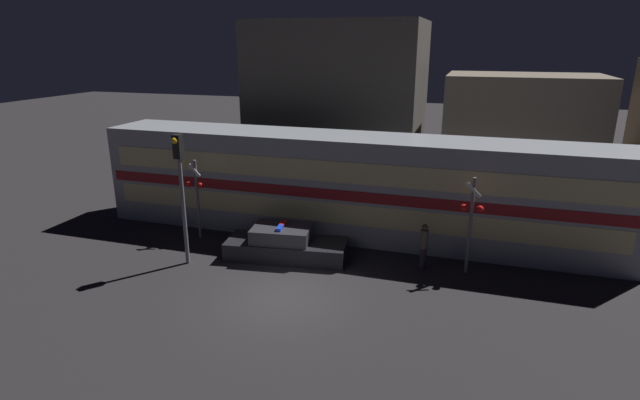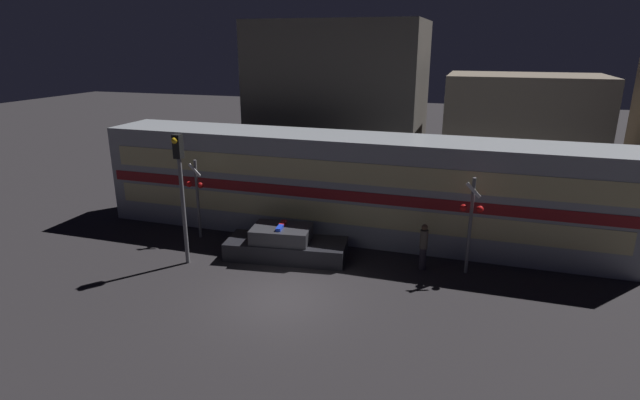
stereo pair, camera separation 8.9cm
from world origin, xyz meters
The scene contains 9 objects.
ground_plane centered at (0.00, 0.00, 0.00)m, with size 120.00×120.00×0.00m, color #262326.
train centered at (0.72, 6.60, 2.26)m, with size 23.05×3.02×4.51m.
police_car centered at (-1.10, 3.21, 0.53)m, with size 5.03×2.42×1.43m.
pedestrian centered at (4.33, 3.82, 0.94)m, with size 0.31×0.31×1.83m.
crossing_signal_near centered at (5.95, 3.95, 2.17)m, with size 0.84×0.34×3.73m.
crossing_signal_far centered at (-5.57, 4.08, 2.07)m, with size 0.84×0.34×3.55m.
traffic_light_corner centered at (-4.61, 1.53, 3.36)m, with size 0.30×0.46×5.15m.
building_left centered at (-2.05, 14.38, 4.77)m, with size 9.62×6.28×9.55m.
building_center centered at (8.07, 14.48, 3.39)m, with size 7.85×5.24×6.78m.
Camera 2 is at (5.94, -14.15, 8.37)m, focal length 28.00 mm.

